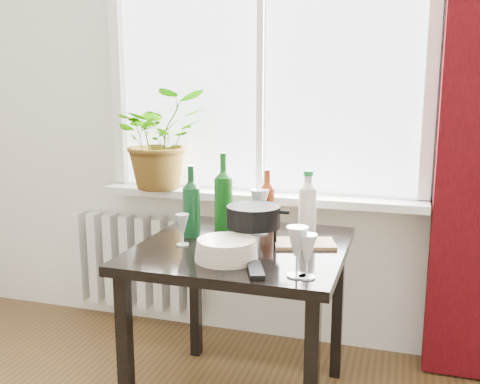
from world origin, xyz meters
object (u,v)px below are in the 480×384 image
(wine_bottle_left, at_px, (191,201))
(wineglass_front_right, at_px, (297,251))
(cleaning_bottle, at_px, (308,201))
(radiator, at_px, (136,261))
(wineglass_front_left, at_px, (182,230))
(tv_remote, at_px, (255,270))
(bottle_amber, at_px, (267,199))
(fondue_pot, at_px, (253,226))
(cutting_board, at_px, (305,243))
(plate_stack, at_px, (226,250))
(wine_bottle_right, at_px, (223,191))
(potted_plant, at_px, (161,139))
(wineglass_back_left, at_px, (222,206))
(wineglass_back_center, at_px, (260,211))
(table, at_px, (242,266))
(wineglass_far_right, at_px, (307,256))

(wine_bottle_left, distance_m, wineglass_front_right, 0.66)
(cleaning_bottle, bearing_deg, radiator, 162.48)
(wineglass_front_left, distance_m, tv_remote, 0.45)
(radiator, bearing_deg, bottle_amber, -23.04)
(fondue_pot, relative_size, cutting_board, 1.02)
(plate_stack, relative_size, cutting_board, 0.98)
(wine_bottle_right, bearing_deg, wine_bottle_left, -120.75)
(wine_bottle_left, bearing_deg, wineglass_front_right, -33.87)
(potted_plant, relative_size, cutting_board, 2.17)
(tv_remote, bearing_deg, wine_bottle_left, 115.95)
(bottle_amber, distance_m, cutting_board, 0.31)
(wine_bottle_left, relative_size, cleaning_bottle, 1.14)
(radiator, relative_size, cutting_board, 3.21)
(bottle_amber, distance_m, wineglass_back_left, 0.25)
(wineglass_front_right, bearing_deg, fondue_pot, 128.85)
(radiator, height_order, plate_stack, plate_stack)
(wineglass_front_right, distance_m, wineglass_front_left, 0.58)
(wineglass_back_left, bearing_deg, cutting_board, -26.98)
(wineglass_back_center, bearing_deg, fondue_pot, -81.88)
(plate_stack, bearing_deg, cleaning_bottle, 66.18)
(wine_bottle_right, height_order, cleaning_bottle, wine_bottle_right)
(bottle_amber, relative_size, fondue_pot, 1.15)
(wineglass_back_left, distance_m, fondue_pot, 0.40)
(wineglass_front_right, relative_size, tv_remote, 1.07)
(bottle_amber, distance_m, cleaning_bottle, 0.19)
(table, height_order, plate_stack, plate_stack)
(wineglass_far_right, bearing_deg, tv_remote, 179.25)
(radiator, relative_size, cleaning_bottle, 2.82)
(cutting_board, bearing_deg, wine_bottle_left, -177.68)
(wineglass_far_right, bearing_deg, wineglass_front_right, 172.05)
(wineglass_front_right, bearing_deg, potted_plant, 136.75)
(wineglass_front_left, bearing_deg, table, 19.44)
(table, height_order, wineglass_back_left, wineglass_back_left)
(wineglass_front_right, relative_size, cutting_board, 0.74)
(cleaning_bottle, xyz_separation_m, fondue_pot, (-0.17, -0.30, -0.06))
(tv_remote, bearing_deg, radiator, 115.40)
(table, height_order, wine_bottle_left, wine_bottle_left)
(table, bearing_deg, bottle_amber, 80.93)
(wineglass_back_center, relative_size, cutting_board, 0.84)
(table, bearing_deg, cutting_board, 16.69)
(wineglass_front_right, bearing_deg, table, 133.37)
(wineglass_far_right, height_order, tv_remote, wineglass_far_right)
(potted_plant, xyz_separation_m, wineglass_back_center, (0.66, -0.37, -0.27))
(wineglass_front_left, bearing_deg, cleaning_bottle, 39.41)
(bottle_amber, xyz_separation_m, tv_remote, (0.10, -0.56, -0.14))
(wineglass_front_right, distance_m, wineglass_back_center, 0.57)
(wine_bottle_left, distance_m, tv_remote, 0.56)
(wineglass_back_left, bearing_deg, wineglass_front_left, -95.64)
(cleaning_bottle, relative_size, cutting_board, 1.14)
(fondue_pot, distance_m, tv_remote, 0.33)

